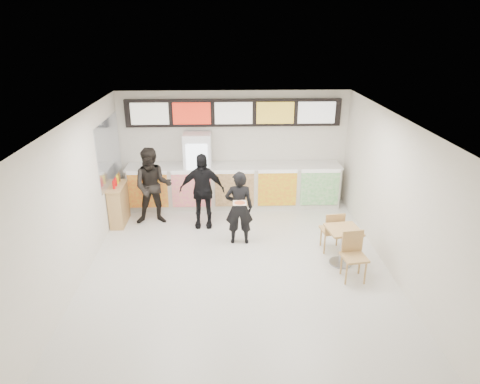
{
  "coord_description": "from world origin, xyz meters",
  "views": [
    {
      "loc": [
        -0.22,
        -7.45,
        4.61
      ],
      "look_at": [
        0.09,
        1.2,
        1.15
      ],
      "focal_mm": 32.0,
      "sensor_mm": 36.0,
      "label": 1
    }
  ],
  "objects_px": {
    "service_counter": "(234,186)",
    "cafe_table": "(343,240)",
    "customer_left": "(153,187)",
    "customer_main": "(239,208)",
    "condiment_ledge": "(119,204)",
    "drinks_fridge": "(198,171)",
    "customer_mid": "(202,191)"
  },
  "relations": [
    {
      "from": "customer_main",
      "to": "customer_mid",
      "type": "distance_m",
      "value": 1.22
    },
    {
      "from": "cafe_table",
      "to": "condiment_ledge",
      "type": "height_order",
      "value": "condiment_ledge"
    },
    {
      "from": "service_counter",
      "to": "customer_mid",
      "type": "xyz_separation_m",
      "value": [
        -0.79,
        -1.16,
        0.34
      ]
    },
    {
      "from": "cafe_table",
      "to": "condiment_ledge",
      "type": "relative_size",
      "value": 1.39
    },
    {
      "from": "drinks_fridge",
      "to": "customer_main",
      "type": "distance_m",
      "value": 2.29
    },
    {
      "from": "drinks_fridge",
      "to": "customer_mid",
      "type": "relative_size",
      "value": 1.1
    },
    {
      "from": "service_counter",
      "to": "customer_main",
      "type": "xyz_separation_m",
      "value": [
        0.06,
        -2.04,
        0.27
      ]
    },
    {
      "from": "drinks_fridge",
      "to": "customer_left",
      "type": "height_order",
      "value": "drinks_fridge"
    },
    {
      "from": "customer_mid",
      "to": "customer_main",
      "type": "bearing_deg",
      "value": -44.78
    },
    {
      "from": "service_counter",
      "to": "cafe_table",
      "type": "distance_m",
      "value": 3.69
    },
    {
      "from": "customer_main",
      "to": "condiment_ledge",
      "type": "distance_m",
      "value": 3.1
    },
    {
      "from": "service_counter",
      "to": "condiment_ledge",
      "type": "xyz_separation_m",
      "value": [
        -2.82,
        -0.95,
        -0.07
      ]
    },
    {
      "from": "service_counter",
      "to": "customer_mid",
      "type": "bearing_deg",
      "value": -124.06
    },
    {
      "from": "cafe_table",
      "to": "service_counter",
      "type": "bearing_deg",
      "value": 117.16
    },
    {
      "from": "customer_main",
      "to": "customer_left",
      "type": "xyz_separation_m",
      "value": [
        -2.03,
        1.08,
        0.11
      ]
    },
    {
      "from": "customer_left",
      "to": "condiment_ledge",
      "type": "height_order",
      "value": "customer_left"
    },
    {
      "from": "service_counter",
      "to": "condiment_ledge",
      "type": "distance_m",
      "value": 2.98
    },
    {
      "from": "customer_left",
      "to": "customer_main",
      "type": "bearing_deg",
      "value": -32.1
    },
    {
      "from": "drinks_fridge",
      "to": "customer_left",
      "type": "xyz_separation_m",
      "value": [
        -1.03,
        -0.97,
        -0.05
      ]
    },
    {
      "from": "customer_main",
      "to": "cafe_table",
      "type": "bearing_deg",
      "value": 155.5
    },
    {
      "from": "service_counter",
      "to": "drinks_fridge",
      "type": "relative_size",
      "value": 2.78
    },
    {
      "from": "condiment_ledge",
      "to": "customer_left",
      "type": "bearing_deg",
      "value": -0.1
    },
    {
      "from": "service_counter",
      "to": "customer_left",
      "type": "height_order",
      "value": "customer_left"
    },
    {
      "from": "cafe_table",
      "to": "customer_left",
      "type": "bearing_deg",
      "value": 145.35
    },
    {
      "from": "customer_left",
      "to": "cafe_table",
      "type": "relative_size",
      "value": 1.15
    },
    {
      "from": "customer_main",
      "to": "customer_mid",
      "type": "xyz_separation_m",
      "value": [
        -0.85,
        0.88,
        0.07
      ]
    },
    {
      "from": "customer_main",
      "to": "condiment_ledge",
      "type": "relative_size",
      "value": 1.42
    },
    {
      "from": "customer_mid",
      "to": "cafe_table",
      "type": "height_order",
      "value": "customer_mid"
    },
    {
      "from": "customer_main",
      "to": "service_counter",
      "type": "bearing_deg",
      "value": -87.13
    },
    {
      "from": "customer_mid",
      "to": "customer_left",
      "type": "bearing_deg",
      "value": 171.33
    },
    {
      "from": "service_counter",
      "to": "cafe_table",
      "type": "relative_size",
      "value": 3.38
    },
    {
      "from": "customer_left",
      "to": "customer_mid",
      "type": "bearing_deg",
      "value": -13.87
    }
  ]
}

